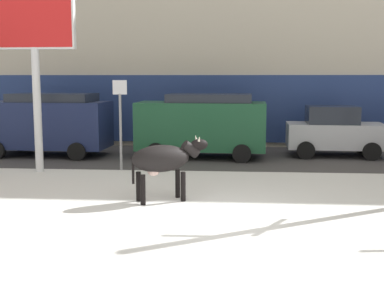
{
  "coord_description": "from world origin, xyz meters",
  "views": [
    {
      "loc": [
        0.42,
        -9.86,
        2.9
      ],
      "look_at": [
        -0.59,
        3.48,
        1.1
      ],
      "focal_mm": 46.33,
      "sensor_mm": 36.0,
      "label": 1
    }
  ],
  "objects_px": {
    "billboard": "(34,30)",
    "cow_black": "(163,159)",
    "pedestrian_near_billboard": "(346,127)",
    "pedestrian_far_left": "(322,127)",
    "car_darkgreen_van": "(202,124)",
    "street_sign": "(120,117)",
    "car_navy_van": "(47,123)",
    "pedestrian_by_cars": "(66,125)",
    "car_silver_hatchback": "(334,131)"
  },
  "relations": [
    {
      "from": "billboard",
      "to": "cow_black",
      "type": "bearing_deg",
      "value": -37.79
    },
    {
      "from": "pedestrian_near_billboard",
      "to": "pedestrian_far_left",
      "type": "relative_size",
      "value": 1.0
    },
    {
      "from": "car_darkgreen_van",
      "to": "street_sign",
      "type": "bearing_deg",
      "value": -132.15
    },
    {
      "from": "car_navy_van",
      "to": "pedestrian_by_cars",
      "type": "distance_m",
      "value": 2.82
    },
    {
      "from": "billboard",
      "to": "car_darkgreen_van",
      "type": "height_order",
      "value": "billboard"
    },
    {
      "from": "car_darkgreen_van",
      "to": "street_sign",
      "type": "xyz_separation_m",
      "value": [
        -2.4,
        -2.66,
        0.43
      ]
    },
    {
      "from": "car_silver_hatchback",
      "to": "pedestrian_by_cars",
      "type": "relative_size",
      "value": 2.07
    },
    {
      "from": "pedestrian_near_billboard",
      "to": "pedestrian_far_left",
      "type": "distance_m",
      "value": 0.96
    },
    {
      "from": "car_silver_hatchback",
      "to": "pedestrian_far_left",
      "type": "bearing_deg",
      "value": 91.94
    },
    {
      "from": "car_darkgreen_van",
      "to": "pedestrian_by_cars",
      "type": "xyz_separation_m",
      "value": [
        -5.97,
        2.81,
        -0.36
      ]
    },
    {
      "from": "cow_black",
      "to": "car_navy_van",
      "type": "bearing_deg",
      "value": 128.9
    },
    {
      "from": "car_darkgreen_van",
      "to": "pedestrian_near_billboard",
      "type": "distance_m",
      "value": 6.41
    },
    {
      "from": "billboard",
      "to": "pedestrian_far_left",
      "type": "distance_m",
      "value": 11.84
    },
    {
      "from": "car_darkgreen_van",
      "to": "pedestrian_far_left",
      "type": "relative_size",
      "value": 2.71
    },
    {
      "from": "pedestrian_by_cars",
      "to": "pedestrian_far_left",
      "type": "distance_m",
      "value": 10.76
    },
    {
      "from": "billboard",
      "to": "street_sign",
      "type": "distance_m",
      "value": 3.65
    },
    {
      "from": "pedestrian_by_cars",
      "to": "street_sign",
      "type": "xyz_separation_m",
      "value": [
        3.57,
        -5.47,
        0.79
      ]
    },
    {
      "from": "billboard",
      "to": "street_sign",
      "type": "height_order",
      "value": "billboard"
    },
    {
      "from": "cow_black",
      "to": "pedestrian_by_cars",
      "type": "bearing_deg",
      "value": 120.35
    },
    {
      "from": "billboard",
      "to": "car_darkgreen_van",
      "type": "distance_m",
      "value": 6.54
    },
    {
      "from": "pedestrian_far_left",
      "to": "pedestrian_near_billboard",
      "type": "bearing_deg",
      "value": 0.0
    },
    {
      "from": "billboard",
      "to": "car_navy_van",
      "type": "xyz_separation_m",
      "value": [
        -0.89,
        3.11,
        -3.07
      ]
    },
    {
      "from": "pedestrian_far_left",
      "to": "car_navy_van",
      "type": "bearing_deg",
      "value": -165.22
    },
    {
      "from": "car_darkgreen_van",
      "to": "pedestrian_by_cars",
      "type": "distance_m",
      "value": 6.61
    },
    {
      "from": "billboard",
      "to": "car_silver_hatchback",
      "type": "distance_m",
      "value": 10.99
    },
    {
      "from": "cow_black",
      "to": "pedestrian_far_left",
      "type": "height_order",
      "value": "pedestrian_far_left"
    },
    {
      "from": "car_darkgreen_van",
      "to": "car_silver_hatchback",
      "type": "xyz_separation_m",
      "value": [
        4.86,
        0.71,
        -0.32
      ]
    },
    {
      "from": "cow_black",
      "to": "pedestrian_near_billboard",
      "type": "height_order",
      "value": "pedestrian_near_billboard"
    },
    {
      "from": "car_navy_van",
      "to": "pedestrian_far_left",
      "type": "xyz_separation_m",
      "value": [
        10.56,
        2.79,
        -0.36
      ]
    },
    {
      "from": "pedestrian_by_cars",
      "to": "pedestrian_far_left",
      "type": "relative_size",
      "value": 1.0
    },
    {
      "from": "car_silver_hatchback",
      "to": "pedestrian_near_billboard",
      "type": "xyz_separation_m",
      "value": [
        0.89,
        2.1,
        -0.05
      ]
    },
    {
      "from": "billboard",
      "to": "car_silver_hatchback",
      "type": "bearing_deg",
      "value": 21.29
    },
    {
      "from": "billboard",
      "to": "street_sign",
      "type": "xyz_separation_m",
      "value": [
        2.48,
        0.43,
        -2.64
      ]
    },
    {
      "from": "car_silver_hatchback",
      "to": "pedestrian_by_cars",
      "type": "xyz_separation_m",
      "value": [
        -10.83,
        2.1,
        -0.05
      ]
    },
    {
      "from": "car_navy_van",
      "to": "car_silver_hatchback",
      "type": "relative_size",
      "value": 1.31
    },
    {
      "from": "pedestrian_by_cars",
      "to": "street_sign",
      "type": "relative_size",
      "value": 0.61
    },
    {
      "from": "billboard",
      "to": "pedestrian_by_cars",
      "type": "height_order",
      "value": "billboard"
    },
    {
      "from": "cow_black",
      "to": "car_darkgreen_van",
      "type": "bearing_deg",
      "value": 85.11
    },
    {
      "from": "billboard",
      "to": "street_sign",
      "type": "bearing_deg",
      "value": 9.82
    },
    {
      "from": "car_silver_hatchback",
      "to": "pedestrian_near_billboard",
      "type": "bearing_deg",
      "value": 66.99
    },
    {
      "from": "car_navy_van",
      "to": "pedestrian_near_billboard",
      "type": "xyz_separation_m",
      "value": [
        11.52,
        2.79,
        -0.36
      ]
    },
    {
      "from": "car_navy_van",
      "to": "car_darkgreen_van",
      "type": "bearing_deg",
      "value": -0.25
    },
    {
      "from": "cow_black",
      "to": "street_sign",
      "type": "distance_m",
      "value": 4.27
    },
    {
      "from": "car_silver_hatchback",
      "to": "pedestrian_far_left",
      "type": "distance_m",
      "value": 2.1
    },
    {
      "from": "car_navy_van",
      "to": "car_silver_hatchback",
      "type": "xyz_separation_m",
      "value": [
        10.63,
        0.69,
        -0.32
      ]
    },
    {
      "from": "cow_black",
      "to": "street_sign",
      "type": "bearing_deg",
      "value": 116.06
    },
    {
      "from": "car_darkgreen_van",
      "to": "car_silver_hatchback",
      "type": "relative_size",
      "value": 1.31
    },
    {
      "from": "pedestrian_near_billboard",
      "to": "street_sign",
      "type": "height_order",
      "value": "street_sign"
    },
    {
      "from": "car_silver_hatchback",
      "to": "billboard",
      "type": "bearing_deg",
      "value": -158.71
    },
    {
      "from": "billboard",
      "to": "pedestrian_far_left",
      "type": "bearing_deg",
      "value": 31.36
    }
  ]
}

